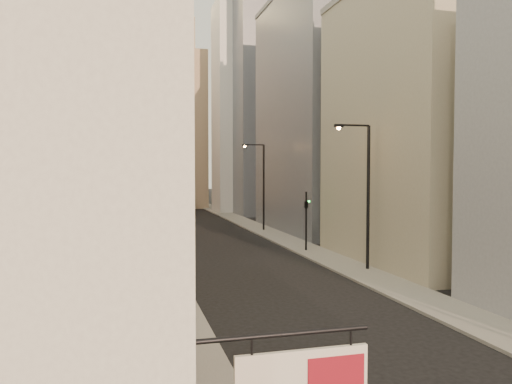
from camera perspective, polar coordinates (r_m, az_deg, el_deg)
name	(u,v)px	position (r m, az deg, el deg)	size (l,w,h in m)	color
sidewalk_left	(143,230)	(57.70, -12.83, -4.24)	(3.00, 140.00, 0.15)	gray
sidewalk_right	(254,227)	(59.58, -0.20, -3.97)	(3.00, 140.00, 0.15)	gray
left_bldg_beige	(54,147)	(28.53, -22.04, 4.80)	(8.00, 12.00, 16.00)	tan
left_bldg_grey	(80,132)	(44.55, -19.49, 6.51)	(8.00, 16.00, 20.00)	gray
left_bldg_tan	(93,156)	(62.41, -18.13, 3.95)	(8.00, 18.00, 17.00)	tan
left_bldg_wingrid	(100,137)	(82.53, -17.36, 6.00)	(8.00, 20.00, 24.00)	gray
right_bldg_beige	(414,126)	(38.36, 17.60, 7.21)	(8.00, 16.00, 20.00)	tan
right_bldg_wingrid	(313,114)	(56.49, 6.57, 8.80)	(8.00, 20.00, 26.00)	gray
highrise	(286,58)	(86.62, 3.44, 15.07)	(21.00, 23.00, 51.20)	gray
clock_tower	(165,112)	(95.20, -10.37, 8.99)	(14.00, 14.00, 44.90)	tan
white_tower	(239,98)	(83.23, -1.90, 10.65)	(8.00, 8.00, 41.50)	silver
streetlamp_mid	(365,188)	(34.03, 12.33, 0.47)	(2.57, 0.26, 9.80)	black
streetlamp_far	(261,182)	(55.39, 0.63, 1.19)	(2.54, 0.39, 9.66)	black
traffic_light_left	(145,207)	(46.66, -12.57, -1.73)	(0.52, 0.39, 5.00)	black
traffic_light_right	(306,207)	(41.47, 5.76, -1.69)	(0.63, 0.59, 5.00)	black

